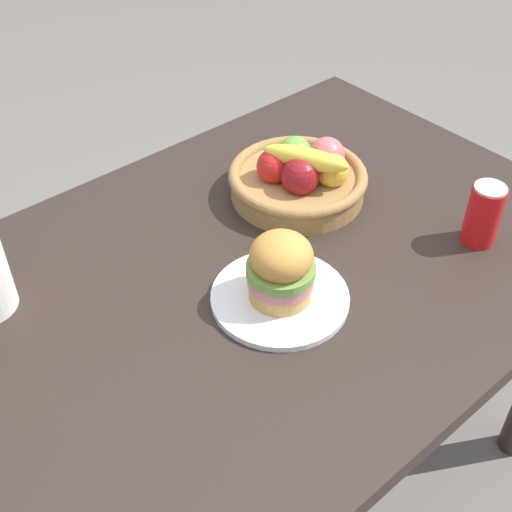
{
  "coord_description": "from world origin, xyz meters",
  "views": [
    {
      "loc": [
        -0.58,
        -0.7,
        1.59
      ],
      "look_at": [
        0.0,
        -0.03,
        0.81
      ],
      "focal_mm": 47.24,
      "sensor_mm": 36.0,
      "label": 1
    }
  ],
  "objects_px": {
    "plate": "(280,297)",
    "sandwich": "(281,268)",
    "soda_can": "(483,214)",
    "fruit_basket": "(300,177)"
  },
  "relations": [
    {
      "from": "plate",
      "to": "sandwich",
      "type": "relative_size",
      "value": 1.88
    },
    {
      "from": "plate",
      "to": "soda_can",
      "type": "distance_m",
      "value": 0.43
    },
    {
      "from": "sandwich",
      "to": "fruit_basket",
      "type": "height_order",
      "value": "sandwich"
    },
    {
      "from": "soda_can",
      "to": "fruit_basket",
      "type": "bearing_deg",
      "value": 115.5
    },
    {
      "from": "plate",
      "to": "fruit_basket",
      "type": "height_order",
      "value": "fruit_basket"
    },
    {
      "from": "fruit_basket",
      "to": "sandwich",
      "type": "bearing_deg",
      "value": -139.54
    },
    {
      "from": "soda_can",
      "to": "fruit_basket",
      "type": "height_order",
      "value": "fruit_basket"
    },
    {
      "from": "plate",
      "to": "fruit_basket",
      "type": "bearing_deg",
      "value": 40.46
    },
    {
      "from": "plate",
      "to": "soda_can",
      "type": "height_order",
      "value": "soda_can"
    },
    {
      "from": "plate",
      "to": "sandwich",
      "type": "bearing_deg",
      "value": 180.0
    }
  ]
}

